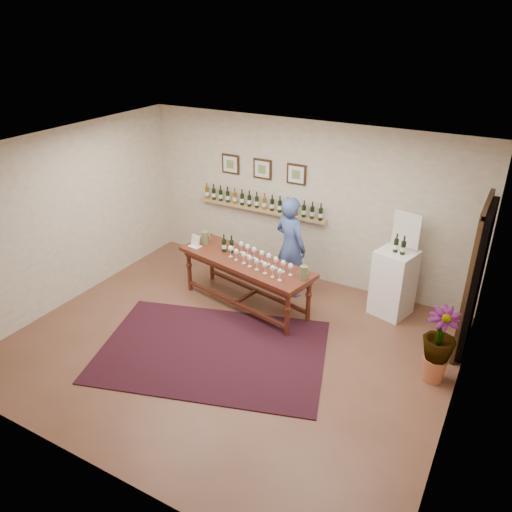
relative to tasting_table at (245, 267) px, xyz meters
The scene contains 14 objects.
ground 1.35m from the tasting_table, 72.00° to the right, with size 6.00×6.00×0.00m, color brown.
room_shell 2.62m from the tasting_table, 17.14° to the left, with size 6.00×6.00×6.00m.
rug 1.51m from the tasting_table, 80.69° to the right, with size 3.15×2.10×0.02m, color #48120C.
tasting_table is the anchor object (origin of this frame).
table_glasses 0.37m from the tasting_table, 13.42° to the right, with size 1.45×0.34×0.20m, color white, non-canonical shape.
table_bottles 0.48m from the tasting_table, 163.98° to the left, with size 0.25×0.14×0.27m, color black, non-canonical shape.
pitcher_left 0.95m from the tasting_table, 167.49° to the left, with size 0.14×0.14×0.22m, color #5D653F, non-canonical shape.
pitcher_right 1.09m from the tasting_table, ahead, with size 0.13×0.13×0.21m, color #5D653F, non-canonical shape.
menu_card 1.01m from the tasting_table, behind, with size 0.21×0.15×0.19m, color silver.
display_pedestal 2.33m from the tasting_table, 23.26° to the left, with size 0.54×0.54×1.08m, color white.
pedestal_bottles 2.39m from the tasting_table, 21.75° to the left, with size 0.32×0.08×0.32m, color black, non-canonical shape.
info_sign 2.53m from the tasting_table, 26.13° to the left, with size 0.45×0.02×0.61m, color silver.
potted_plant 3.10m from the tasting_table, ahead, with size 0.53×0.53×0.92m.
person 0.86m from the tasting_table, 58.73° to the left, with size 0.62×0.41×1.71m, color #384D85.
Camera 1 is at (3.20, -4.97, 4.33)m, focal length 35.00 mm.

